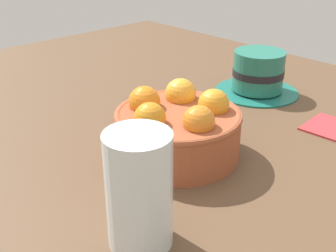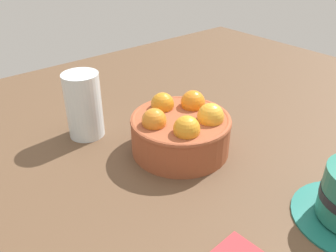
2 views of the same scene
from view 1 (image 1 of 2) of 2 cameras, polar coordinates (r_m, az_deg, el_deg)
ground_plane at (r=58.24cm, az=1.24°, el=-5.43°), size 131.29×103.43×3.92cm
terracotta_bowl at (r=55.44cm, az=1.29°, el=-0.18°), size 16.45×16.45×8.91cm
coffee_cup at (r=78.13cm, az=11.92°, el=6.77°), size 14.89×14.89×7.58cm
water_glass at (r=39.78cm, az=-3.87°, el=-8.60°), size 6.28×6.28×11.67cm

